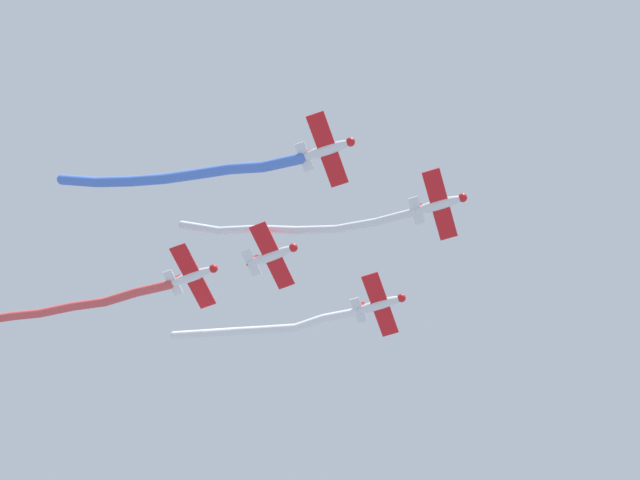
# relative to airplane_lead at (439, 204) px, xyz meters

# --- Properties ---
(airplane_lead) EXTENTS (4.54, 5.80, 1.49)m
(airplane_lead) POSITION_rel_airplane_lead_xyz_m (0.00, 0.00, 0.00)
(airplane_lead) COLOR white
(smoke_trail_lead) EXTENTS (14.48, 12.47, 2.75)m
(smoke_trail_lead) POSITION_rel_airplane_lead_xyz_m (-9.22, -6.40, 1.04)
(smoke_trail_lead) COLOR white
(airplane_left_wing) EXTENTS (4.55, 5.84, 1.49)m
(airplane_left_wing) POSITION_rel_airplane_lead_xyz_m (-9.19, 2.75, -0.40)
(airplane_left_wing) COLOR white
(smoke_trail_left_wing) EXTENTS (12.01, 10.07, 1.29)m
(smoke_trail_left_wing) POSITION_rel_airplane_lead_xyz_m (-17.01, -2.68, -0.68)
(smoke_trail_left_wing) COLOR white
(airplane_right_wing) EXTENTS (4.56, 5.84, 1.49)m
(airplane_right_wing) POSITION_rel_airplane_lead_xyz_m (-2.75, -9.20, 0.30)
(airplane_right_wing) COLOR white
(smoke_trail_right_wing) EXTENTS (16.04, 12.75, 4.03)m
(smoke_trail_right_wing) POSITION_rel_airplane_lead_xyz_m (-12.52, -15.75, 1.98)
(smoke_trail_right_wing) COLOR #4C75DB
(airplane_slot) EXTENTS (4.59, 5.91, 1.49)m
(airplane_slot) POSITION_rel_airplane_lead_xyz_m (-11.94, -6.45, -0.20)
(airplane_slot) COLOR white
(airplane_trail) EXTENTS (4.58, 5.90, 1.49)m
(airplane_trail) POSITION_rel_airplane_lead_xyz_m (-17.91, -9.67, 0.40)
(airplane_trail) COLOR white
(smoke_trail_trail) EXTENTS (15.69, 9.53, 3.33)m
(smoke_trail_trail) POSITION_rel_airplane_lead_xyz_m (-27.45, -14.78, 1.67)
(smoke_trail_trail) COLOR #DB4C4C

